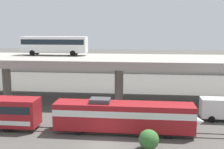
% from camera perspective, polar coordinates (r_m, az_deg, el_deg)
% --- Properties ---
extents(ground_plane, '(260.00, 260.00, 0.00)m').
position_cam_1_polar(ground_plane, '(32.29, -1.76, -13.72)').
color(ground_plane, '#4C4944').
extents(rail_strip_near, '(110.00, 0.12, 0.12)m').
position_cam_1_polar(rail_strip_near, '(35.29, -1.01, -11.53)').
color(rail_strip_near, '#59544C').
rests_on(rail_strip_near, ground_plane).
extents(rail_strip_far, '(110.00, 0.12, 0.12)m').
position_cam_1_polar(rail_strip_far, '(36.61, -0.72, -10.74)').
color(rail_strip_far, '#59544C').
rests_on(rail_strip_far, ground_plane).
extents(train_locomotive, '(17.70, 3.04, 4.18)m').
position_cam_1_polar(train_locomotive, '(35.04, 3.65, -8.02)').
color(train_locomotive, maroon).
rests_on(train_locomotive, ground_plane).
extents(highway_overpass, '(96.00, 12.94, 7.41)m').
position_cam_1_polar(highway_overpass, '(49.93, 1.38, 2.47)').
color(highway_overpass, '#9E998E').
rests_on(highway_overpass, ground_plane).
extents(transit_bus_on_overpass, '(12.00, 2.68, 3.40)m').
position_cam_1_polar(transit_bus_on_overpass, '(54.25, -11.28, 5.88)').
color(transit_bus_on_overpass, silver).
rests_on(transit_bus_on_overpass, highway_overpass).
extents(pier_parking_lot, '(69.91, 13.87, 1.67)m').
position_cam_1_polar(pier_parking_lot, '(85.32, 3.36, 1.49)').
color(pier_parking_lot, '#9E998E').
rests_on(pier_parking_lot, ground_plane).
extents(parked_car_0, '(4.09, 1.84, 1.50)m').
position_cam_1_polar(parked_car_0, '(87.25, 0.64, 2.75)').
color(parked_car_0, '#9E998C').
rests_on(parked_car_0, pier_parking_lot).
extents(parked_car_1, '(4.07, 2.00, 1.50)m').
position_cam_1_polar(parked_car_1, '(89.61, 19.11, 2.40)').
color(parked_car_1, '#0C4C26').
rests_on(parked_car_1, pier_parking_lot).
extents(parked_car_2, '(4.14, 1.84, 1.50)m').
position_cam_1_polar(parked_car_2, '(84.50, 2.15, 2.52)').
color(parked_car_2, silver).
rests_on(parked_car_2, pier_parking_lot).
extents(parked_car_3, '(4.04, 2.00, 1.50)m').
position_cam_1_polar(parked_car_3, '(88.35, -5.73, 2.79)').
color(parked_car_3, '#0C4C26').
rests_on(parked_car_3, pier_parking_lot).
extents(parked_car_4, '(4.45, 1.82, 1.50)m').
position_cam_1_polar(parked_car_4, '(87.54, 9.13, 2.65)').
color(parked_car_4, '#B7B7BC').
rests_on(parked_car_4, pier_parking_lot).
extents(harbor_water, '(140.00, 36.00, 0.01)m').
position_cam_1_polar(harbor_water, '(108.21, 3.97, 2.74)').
color(harbor_water, '#2D5170').
rests_on(harbor_water, ground_plane).
extents(shrub_right, '(2.12, 2.12, 2.12)m').
position_cam_1_polar(shrub_right, '(31.22, 7.22, -12.52)').
color(shrub_right, '#36692F').
rests_on(shrub_right, ground_plane).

